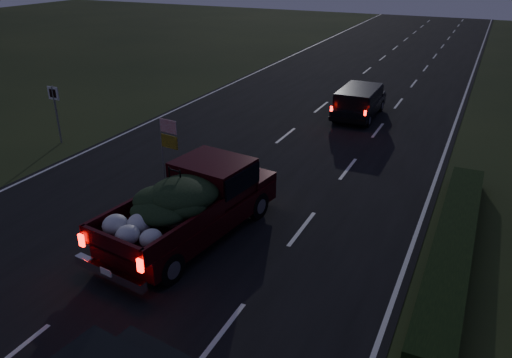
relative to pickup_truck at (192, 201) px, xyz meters
The scene contains 6 objects.
ground 1.64m from the pickup_truck, 136.85° to the right, with size 120.00×120.00×0.00m, color black.
road_asphalt 1.63m from the pickup_truck, 136.85° to the right, with size 14.00×120.00×0.02m, color black.
hedge_row 7.33m from the pickup_truck, 17.56° to the left, with size 1.00×10.00×0.60m, color black.
route_sign 10.27m from the pickup_truck, 155.83° to the left, with size 0.55×0.08×2.50m.
pickup_truck is the anchor object (origin of this frame).
lead_suv 13.37m from the pickup_truck, 84.15° to the left, with size 1.80×4.27×1.22m.
Camera 1 is at (7.91, -9.81, 7.58)m, focal length 35.00 mm.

